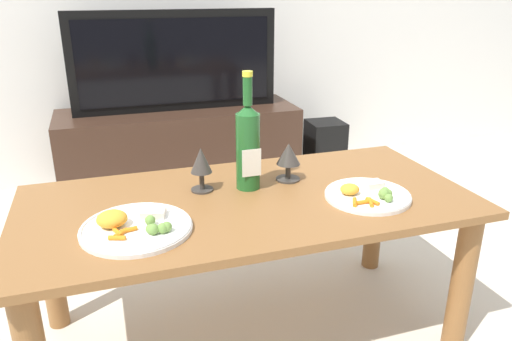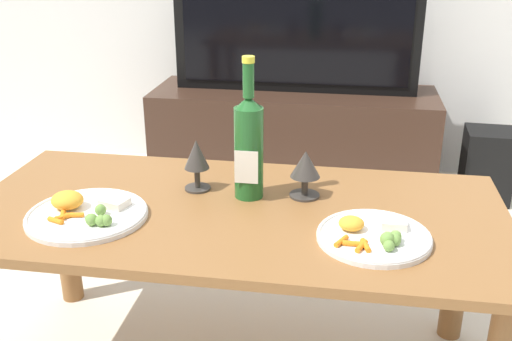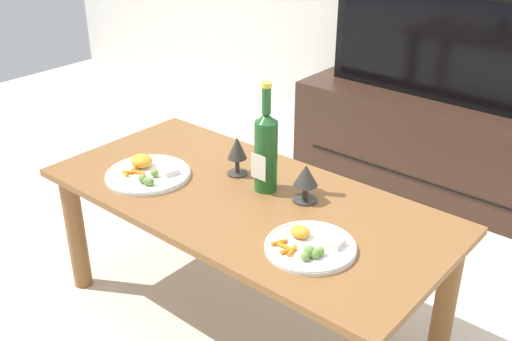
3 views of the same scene
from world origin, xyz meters
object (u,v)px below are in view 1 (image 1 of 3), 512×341
Objects in this scene: dinner_plate_left at (135,226)px; dinner_plate_right at (368,195)px; floor_speaker at (325,147)px; wine_bottle at (248,144)px; goblet_left at (201,163)px; tv_stand at (181,149)px; tv_screen at (176,61)px; dining_table at (249,224)px; goblet_right at (288,156)px.

dinner_plate_left reaches higher than dinner_plate_right.
floor_speaker is 1.60m from dinner_plate_right.
wine_bottle is 1.43× the size of dinner_plate_right.
floor_speaker is 1.27× the size of dinner_plate_right.
floor_speaker is 1.62m from wine_bottle.
floor_speaker is 2.35× the size of goblet_left.
tv_screen reaches higher than tv_stand.
tv_stand is at bearing 102.61° from dinner_plate_right.
goblet_right is at bearing 31.44° from dining_table.
goblet_left is 0.48× the size of dinner_plate_left.
tv_screen is at bearing -179.69° from floor_speaker.
dinner_plate_left is (-0.36, -1.49, 0.29)m from tv_stand.
goblet_right is at bearing 129.19° from dinner_plate_right.
dinner_plate_right is at bearing -24.77° from goblet_left.
goblet_right is (0.16, -1.27, 0.36)m from tv_stand.
tv_stand is 9.37× the size of goblet_left.
floor_speaker is 0.89× the size of wine_bottle.
dinner_plate_right reaches higher than dining_table.
dinner_plate_left reaches higher than dining_table.
tv_screen is at bearing 89.45° from dining_table.
goblet_right is at bearing -118.52° from floor_speaker.
goblet_left is at bearing 180.00° from goblet_right.
floor_speaker is at bearing 58.85° from goblet_right.
goblet_left is at bearing -96.10° from tv_stand.
goblet_right is at bearing -82.99° from tv_stand.
dining_table is 1.22× the size of tv_screen.
goblet_right reaches higher than dinner_plate_left.
tv_screen reaches higher than goblet_right.
wine_bottle is 0.44m from dinner_plate_left.
tv_screen reaches higher than floor_speaker.
goblet_right reaches higher than dining_table.
wine_bottle is at bearing -8.43° from goblet_left.
goblet_left reaches higher than dinner_plate_left.
goblet_right reaches higher than floor_speaker.
tv_stand is 1.19× the size of tv_screen.
dining_table is 1.64m from floor_speaker.
goblet_left is 0.52m from dinner_plate_right.
goblet_right is 0.43× the size of dinner_plate_left.
dining_table is 4.63× the size of dinner_plate_left.
tv_stand is (0.01, 1.38, -0.19)m from dining_table.
wine_bottle is 0.16m from goblet_right.
dining_table is 10.72× the size of goblet_right.
dinner_plate_right is (-0.57, -1.45, 0.35)m from floor_speaker.
wine_bottle is 1.26× the size of dinner_plate_left.
tv_screen is 3.79× the size of dinner_plate_left.
tv_stand is at bearing 89.45° from dining_table.
dining_table is 5.25× the size of dinner_plate_right.
wine_bottle is at bearing -89.54° from tv_stand.
dinner_plate_left is at bearing -162.53° from dining_table.
goblet_right is (0.16, -1.27, -0.14)m from tv_screen.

